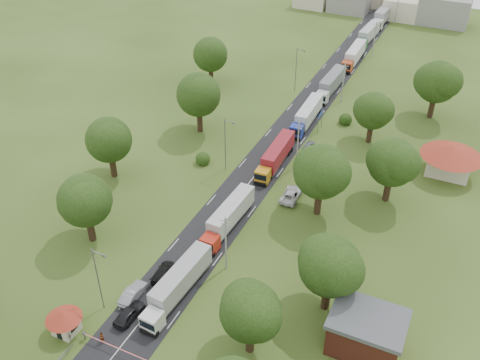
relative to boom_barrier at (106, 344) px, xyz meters
The scene contains 42 objects.
ground 25.05m from the boom_barrier, 86.89° to the left, with size 260.00×260.00×0.00m, color #304316.
road 45.03m from the boom_barrier, 88.27° to the left, with size 8.00×200.00×0.04m, color black.
boom_barrier is the anchor object (origin of this frame).
guard_booth 5.98m from the boom_barrier, behind, with size 4.40×4.40×3.45m.
info_sign 60.39m from the boom_barrier, 83.76° to the left, with size 0.12×3.10×4.10m.
pole_1 19.63m from the boom_barrier, 69.14° to the left, with size 1.60×0.24×9.00m.
pole_2 46.66m from the boom_barrier, 81.52° to the left, with size 1.60×0.24×9.00m.
pole_3 74.41m from the boom_barrier, 84.71° to the left, with size 1.60×0.24×9.00m.
pole_4 102.30m from the boom_barrier, 86.15° to the left, with size 1.60×0.24×9.00m.
pole_5 130.24m from the boom_barrier, 86.98° to the left, with size 1.60×0.24×9.00m.
lamp_0 7.91m from the boom_barrier, 128.59° to the left, with size 2.03×0.22×10.00m.
lamp_1 40.47m from the boom_barrier, 95.70° to the left, with size 2.03×0.22×10.00m.
lamp_2 75.25m from the boom_barrier, 93.05° to the left, with size 2.03×0.22×10.00m.
tree_2 17.86m from the boom_barrier, 24.96° to the left, with size 8.00×8.00×10.10m.
tree_3 28.11m from the boom_barrier, 38.79° to the left, with size 8.80×8.80×11.07m.
tree_4 38.62m from the boom_barrier, 67.81° to the left, with size 9.60×9.60×12.05m.
tree_5 49.47m from the boom_barrier, 61.59° to the left, with size 8.80×8.80×11.07m.
tree_6 62.58m from the boom_barrier, 74.79° to the left, with size 8.00×8.00×10.10m.
tree_7 79.63m from the boom_barrier, 71.37° to the left, with size 9.60×9.60×12.05m.
tree_10 21.36m from the boom_barrier, 132.02° to the left, with size 8.80×8.80×11.07m.
tree_11 37.10m from the boom_barrier, 124.41° to the left, with size 8.80×8.80×11.07m.
tree_12 52.73m from the boom_barrier, 106.28° to the left, with size 9.60×9.60×12.05m.
tree_13 73.99m from the boom_barrier, 107.90° to the left, with size 8.80×8.80×11.07m.
house_brick 30.34m from the boom_barrier, 25.42° to the left, with size 8.60×6.60×5.20m.
house_cream 63.37m from the boom_barrier, 60.31° to the left, with size 10.08×10.08×5.80m.
distant_town 135.04m from the boom_barrier, 89.13° to the left, with size 52.00×8.00×8.00m.
truck_0 11.40m from the boom_barrier, 72.31° to the left, with size 3.09×14.10×3.89m.
truck_1 26.22m from the boom_barrier, 82.80° to the left, with size 2.83×13.83×3.82m.
truck_2 45.03m from the boom_barrier, 85.67° to the left, with size 2.71×13.91×3.85m.
truck_3 61.64m from the boom_barrier, 86.84° to the left, with size 2.71×14.07×3.89m.
truck_4 77.59m from the boom_barrier, 87.53° to the left, with size 2.80×14.45×4.00m.
truck_5 95.92m from the boom_barrier, 87.82° to the left, with size 2.66×14.46×4.01m.
truck_6 111.88m from the boom_barrier, 88.36° to the left, with size 3.23×14.75×4.07m.
truck_7 128.95m from the boom_barrier, 88.48° to the left, with size 3.27×15.74×4.35m.
truck_8 145.69m from the boom_barrier, 88.78° to the left, with size 2.86×14.67×4.06m.
car_lane_front 5.00m from the boom_barrier, 91.81° to the left, with size 1.92×4.76×1.62m, color black.
car_lane_mid 8.17m from the boom_barrier, 101.60° to the left, with size 1.69×4.85×1.60m, color gray.
car_lane_rear 13.00m from the boom_barrier, 90.79° to the left, with size 2.00×4.91×1.43m, color black.
car_verge_near 37.97m from the boom_barrier, 75.73° to the left, with size 2.62×5.69×1.58m, color silver.
car_verge_far 53.04m from the boom_barrier, 82.57° to the left, with size 1.58×3.94×1.34m, color slate.
pedestrian_near 1.07m from the boom_barrier, 152.06° to the left, with size 0.60×0.39×1.64m, color gray.
pedestrian_booth 4.85m from the boom_barrier, 168.11° to the right, with size 0.86×0.67×1.77m, color gray.
Camera 1 is at (29.90, -54.73, 52.45)m, focal length 40.00 mm.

